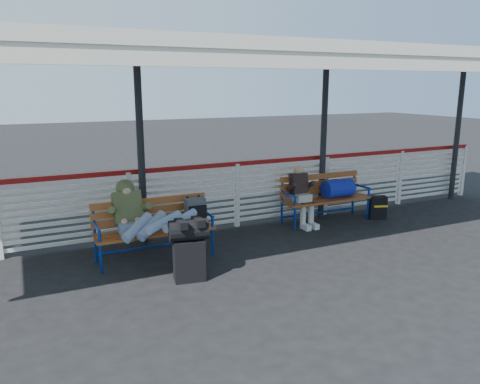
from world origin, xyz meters
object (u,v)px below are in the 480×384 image
companion_person (302,194)px  suitcase_side (377,207)px  bench_left (165,220)px  traveler_man (150,220)px  luggage_stack (189,247)px  bench_right (331,191)px

companion_person → suitcase_side: bearing=-10.5°
bench_left → companion_person: companion_person is taller
traveler_man → suitcase_side: (4.74, 0.57, -0.49)m
luggage_stack → suitcase_side: luggage_stack is taller
traveler_man → luggage_stack: bearing=-63.3°
luggage_stack → bench_right: 3.81m
companion_person → suitcase_side: (1.60, -0.30, -0.37)m
bench_left → companion_person: bearing=10.4°
companion_person → suitcase_side: companion_person is taller
bench_left → suitcase_side: size_ratio=3.91×
traveler_man → companion_person: (3.14, 0.87, -0.12)m
luggage_stack → companion_person: bearing=38.9°
traveler_man → suitcase_side: 4.80m
luggage_stack → suitcase_side: size_ratio=1.87×
luggage_stack → traveler_man: size_ratio=0.53×
suitcase_side → luggage_stack: bearing=-144.3°
bench_right → traveler_man: (-3.82, -0.87, 0.12)m
companion_person → bench_right: bearing=0.4°
traveler_man → companion_person: 3.26m
bench_right → suitcase_side: (0.92, -0.30, -0.37)m
luggage_stack → traveler_man: traveler_man is taller
companion_person → suitcase_side: 1.67m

